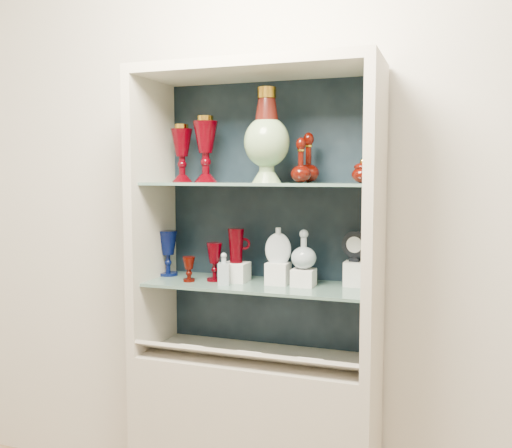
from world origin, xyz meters
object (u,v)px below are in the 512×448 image
(pedestal_lamp_right, at_px, (206,149))
(cameo_medallion, at_px, (355,246))
(cobalt_goblet, at_px, (168,253))
(clear_square_bottle, at_px, (224,269))
(pedestal_lamp_left, at_px, (182,153))
(enamel_urn, at_px, (267,135))
(ruby_pitcher, at_px, (236,246))
(clear_round_decanter, at_px, (304,250))
(flat_flask, at_px, (278,245))
(ruby_goblet_tall, at_px, (214,262))
(ruby_decanter_a, at_px, (308,154))
(ruby_decanter_b, at_px, (301,159))
(lidded_bowl, at_px, (363,171))
(ruby_goblet_small, at_px, (189,269))

(pedestal_lamp_right, height_order, cameo_medallion, pedestal_lamp_right)
(cobalt_goblet, xyz_separation_m, clear_square_bottle, (0.32, -0.12, -0.03))
(pedestal_lamp_left, xyz_separation_m, pedestal_lamp_right, (0.13, -0.03, 0.01))
(enamel_urn, distance_m, cameo_medallion, 0.57)
(pedestal_lamp_right, height_order, clear_square_bottle, pedestal_lamp_right)
(pedestal_lamp_right, height_order, ruby_pitcher, pedestal_lamp_right)
(clear_round_decanter, bearing_deg, flat_flask, 177.90)
(cobalt_goblet, bearing_deg, enamel_urn, -11.04)
(clear_square_bottle, distance_m, flat_flask, 0.24)
(ruby_pitcher, bearing_deg, clear_square_bottle, -122.10)
(pedestal_lamp_left, height_order, ruby_goblet_tall, pedestal_lamp_left)
(clear_square_bottle, bearing_deg, ruby_decanter_a, 22.90)
(pedestal_lamp_left, height_order, ruby_decanter_a, pedestal_lamp_left)
(pedestal_lamp_left, distance_m, enamel_urn, 0.44)
(cameo_medallion, bearing_deg, clear_square_bottle, -155.45)
(ruby_goblet_tall, bearing_deg, pedestal_lamp_left, 162.03)
(clear_square_bottle, bearing_deg, cameo_medallion, 16.51)
(ruby_goblet_tall, relative_size, clear_square_bottle, 1.23)
(pedestal_lamp_right, height_order, ruby_decanter_b, pedestal_lamp_right)
(ruby_goblet_tall, distance_m, ruby_pitcher, 0.12)
(ruby_decanter_b, height_order, flat_flask, ruby_decanter_b)
(pedestal_lamp_right, distance_m, enamel_urn, 0.31)
(cameo_medallion, bearing_deg, flat_flask, -159.84)
(pedestal_lamp_left, distance_m, lidded_bowl, 0.82)
(cameo_medallion, bearing_deg, clear_round_decanter, -152.35)
(enamel_urn, distance_m, flat_flask, 0.45)
(enamel_urn, xyz_separation_m, ruby_pitcher, (-0.16, 0.06, -0.45))
(pedestal_lamp_right, bearing_deg, ruby_decanter_b, -6.53)
(ruby_goblet_small, relative_size, cameo_medallion, 0.82)
(lidded_bowl, distance_m, clear_round_decanter, 0.41)
(pedestal_lamp_right, relative_size, clear_square_bottle, 2.10)
(lidded_bowl, distance_m, flat_flask, 0.47)
(clear_square_bottle, height_order, flat_flask, flat_flask)
(pedestal_lamp_left, bearing_deg, ruby_decanter_b, -7.84)
(ruby_decanter_b, height_order, clear_round_decanter, ruby_decanter_b)
(enamel_urn, bearing_deg, clear_round_decanter, 23.99)
(flat_flask, distance_m, cameo_medallion, 0.31)
(cobalt_goblet, bearing_deg, flat_flask, -3.41)
(pedestal_lamp_left, height_order, cobalt_goblet, pedestal_lamp_left)
(cobalt_goblet, relative_size, flat_flask, 1.35)
(enamel_urn, bearing_deg, ruby_pitcher, 157.47)
(pedestal_lamp_right, distance_m, ruby_goblet_small, 0.51)
(pedestal_lamp_left, xyz_separation_m, clear_square_bottle, (0.25, -0.12, -0.48))
(enamel_urn, height_order, lidded_bowl, enamel_urn)
(lidded_bowl, relative_size, cameo_medallion, 0.72)
(pedestal_lamp_left, xyz_separation_m, cameo_medallion, (0.76, 0.03, -0.38))
(lidded_bowl, bearing_deg, pedestal_lamp_left, 170.88)
(lidded_bowl, relative_size, flat_flask, 0.62)
(flat_flask, relative_size, clear_round_decanter, 0.98)
(pedestal_lamp_right, xyz_separation_m, lidded_bowl, (0.68, -0.10, -0.09))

